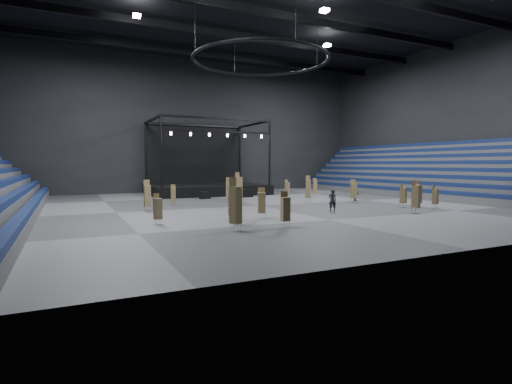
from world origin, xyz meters
name	(u,v)px	position (x,y,z in m)	size (l,w,h in m)	color
floor	(260,205)	(0.00, 0.00, 0.00)	(50.00, 50.00, 0.00)	#4E4E51
ceiling	(261,2)	(0.00, 0.00, 18.00)	(50.00, 42.00, 0.20)	black
wall_back	(193,126)	(0.00, 21.00, 9.00)	(50.00, 0.20, 18.00)	black
wall_front	(480,40)	(0.00, -21.00, 9.00)	(50.00, 0.20, 18.00)	black
wall_right	(453,119)	(25.00, 0.00, 9.00)	(0.20, 42.00, 18.00)	black
bleachers_right	(438,182)	(22.94, 0.00, 1.73)	(7.20, 40.00, 6.40)	#474749
stage	(204,182)	(0.00, 16.24, 1.45)	(14.00, 10.00, 9.20)	black
truss_ring	(261,60)	(0.00, 0.00, 13.00)	(12.30, 12.30, 5.15)	black
roof_girders	(261,12)	(0.00, 0.00, 17.20)	(49.00, 30.35, 0.70)	black
floodlights	(283,2)	(0.00, -4.00, 16.60)	(28.60, 16.60, 0.25)	white
flight_case_left	(205,195)	(-2.34, 8.92, 0.39)	(1.17, 0.59, 0.78)	black
flight_case_mid	(247,193)	(2.63, 8.84, 0.44)	(1.33, 0.66, 0.89)	black
flight_case_right	(236,193)	(1.71, 9.89, 0.39)	(1.18, 0.59, 0.79)	black
chair_stack_0	(236,205)	(-6.53, -9.91, 1.26)	(0.66, 0.66, 2.40)	silver
chair_stack_1	(231,205)	(-5.92, -7.57, 1.01)	(0.53, 0.53, 1.91)	silver
chair_stack_2	(147,195)	(-10.18, -0.37, 1.30)	(0.49, 0.49, 2.53)	silver
chair_stack_3	(308,188)	(5.92, 1.20, 1.33)	(0.60, 0.60, 2.63)	silver
chair_stack_4	(239,186)	(-0.07, 4.87, 1.51)	(0.70, 0.70, 2.95)	silver
chair_stack_5	(173,195)	(-7.30, 2.91, 1.03)	(0.49, 0.49, 1.94)	silver
chair_stack_6	(315,187)	(9.62, 5.46, 1.13)	(0.57, 0.57, 2.17)	silver
chair_stack_7	(416,196)	(8.33, -10.20, 1.33)	(0.67, 0.67, 2.55)	silver
chair_stack_8	(435,196)	(12.54, -8.42, 1.03)	(0.53, 0.53, 1.97)	silver
chair_stack_9	(403,195)	(10.47, -6.85, 1.10)	(0.59, 0.59, 2.07)	silver
chair_stack_10	(262,202)	(-3.88, -8.07, 1.15)	(0.65, 0.65, 2.16)	silver
chair_stack_11	(229,191)	(-2.88, 0.38, 1.35)	(0.59, 0.59, 2.60)	silver
chair_stack_12	(354,190)	(9.55, -1.36, 1.20)	(0.64, 0.64, 2.25)	silver
chair_stack_13	(418,193)	(11.48, -7.52, 1.24)	(0.59, 0.59, 2.35)	silver
chair_stack_14	(287,187)	(7.45, 8.01, 1.04)	(0.54, 0.54, 1.95)	silver
chair_stack_15	(235,204)	(-7.45, -11.99, 1.54)	(0.70, 0.70, 3.04)	silver
chair_stack_16	(285,208)	(-4.24, -11.99, 1.13)	(0.51, 0.51, 2.15)	silver
chair_stack_17	(158,208)	(-10.88, -7.70, 1.03)	(0.53, 0.53, 1.96)	silver
man_center	(332,200)	(3.25, -6.46, 0.87)	(0.63, 0.42, 1.73)	black
crew_member	(356,194)	(10.98, 0.05, 0.74)	(0.72, 0.56, 1.47)	black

